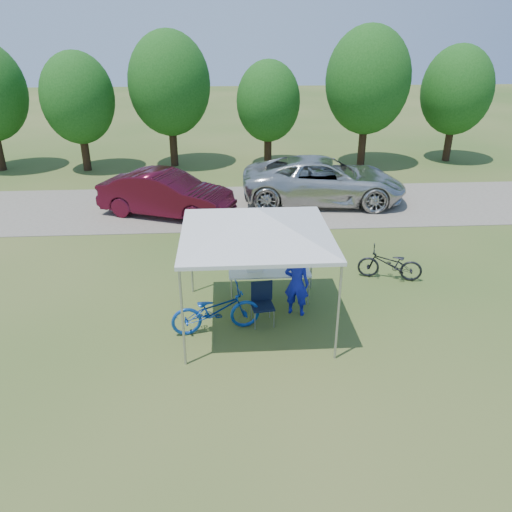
{
  "coord_description": "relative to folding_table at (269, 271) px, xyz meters",
  "views": [
    {
      "loc": [
        -0.64,
        -9.69,
        6.11
      ],
      "look_at": [
        0.13,
        2.0,
        0.72
      ],
      "focal_mm": 35.0,
      "sensor_mm": 36.0,
      "label": 1
    }
  ],
  "objects": [
    {
      "name": "sedan",
      "position": [
        -3.06,
        6.22,
        0.04
      ],
      "size": [
        4.97,
        3.22,
        1.55
      ],
      "primitive_type": "imported",
      "rotation": [
        0.0,
        0.0,
        1.2
      ],
      "color": "#460B1A",
      "rests_on": "gravel_strip"
    },
    {
      "name": "canopy",
      "position": [
        -0.39,
        -1.02,
        1.9
      ],
      "size": [
        4.53,
        4.53,
        3.0
      ],
      "color": "#A5A5AA",
      "rests_on": "ground"
    },
    {
      "name": "ice_cream_cup",
      "position": [
        0.47,
        -0.05,
        0.08
      ],
      "size": [
        0.09,
        0.09,
        0.07
      ],
      "primitive_type": "cylinder",
      "color": "gold",
      "rests_on": "folding_table"
    },
    {
      "name": "cyclist",
      "position": [
        0.57,
        -0.73,
        0.03
      ],
      "size": [
        0.67,
        0.56,
        1.57
      ],
      "primitive_type": "imported",
      "rotation": [
        0.0,
        0.0,
        2.77
      ],
      "color": "#151DAC",
      "rests_on": "ground"
    },
    {
      "name": "folding_table",
      "position": [
        0.0,
        0.0,
        0.0
      ],
      "size": [
        1.94,
        0.81,
        0.8
      ],
      "color": "white",
      "rests_on": "ground"
    },
    {
      "name": "treeline",
      "position": [
        -0.68,
        13.03,
        2.78
      ],
      "size": [
        24.89,
        4.28,
        6.3
      ],
      "color": "#382314",
      "rests_on": "ground"
    },
    {
      "name": "folding_chair",
      "position": [
        -0.25,
        -1.01,
        -0.19
      ],
      "size": [
        0.54,
        0.56,
        0.95
      ],
      "rotation": [
        0.0,
        0.0,
        0.13
      ],
      "color": "black",
      "rests_on": "ground"
    },
    {
      "name": "minivan",
      "position": [
        2.72,
        7.32,
        0.11
      ],
      "size": [
        6.32,
        3.4,
        1.68
      ],
      "primitive_type": "imported",
      "rotation": [
        0.0,
        0.0,
        1.47
      ],
      "color": "beige",
      "rests_on": "gravel_strip"
    },
    {
      "name": "cooler",
      "position": [
        -0.35,
        0.0,
        0.2
      ],
      "size": [
        0.42,
        0.29,
        0.31
      ],
      "color": "white",
      "rests_on": "folding_table"
    },
    {
      "name": "ground",
      "position": [
        -0.39,
        -1.02,
        -0.76
      ],
      "size": [
        100.0,
        100.0,
        0.0
      ],
      "primitive_type": "plane",
      "color": "#2D5119",
      "rests_on": "ground"
    },
    {
      "name": "bike_dark",
      "position": [
        3.28,
        0.86,
        -0.32
      ],
      "size": [
        1.76,
        1.03,
        0.87
      ],
      "primitive_type": "imported",
      "rotation": [
        0.0,
        0.0,
        -1.86
      ],
      "color": "black",
      "rests_on": "ground"
    },
    {
      "name": "gravel_strip",
      "position": [
        -0.39,
        6.98,
        -0.75
      ],
      "size": [
        24.0,
        5.0,
        0.02
      ],
      "primitive_type": "cube",
      "color": "gray",
      "rests_on": "ground"
    },
    {
      "name": "bike_blue",
      "position": [
        -1.28,
        -1.33,
        -0.24
      ],
      "size": [
        2.05,
        1.04,
        1.03
      ],
      "primitive_type": "imported",
      "rotation": [
        0.0,
        0.0,
        1.76
      ],
      "color": "#123F9E",
      "rests_on": "ground"
    }
  ]
}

